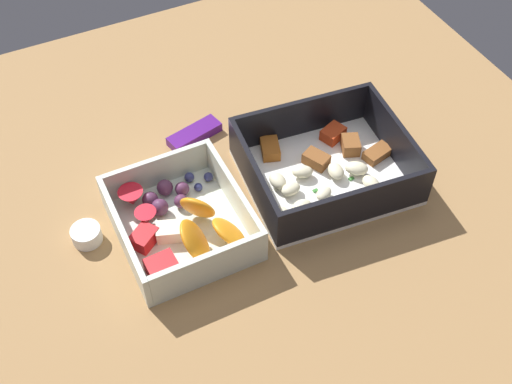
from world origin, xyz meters
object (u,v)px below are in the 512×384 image
Objects in this scene: pasta_container at (326,167)px; fruit_bowl at (180,222)px; paper_cup_liner at (87,235)px; candy_bar at (194,134)px.

pasta_container reaches higher than fruit_bowl.
paper_cup_liner is at bearing 159.59° from fruit_bowl.
candy_bar is at bearing 29.77° from paper_cup_liner.
fruit_bowl is at bearing -173.92° from pasta_container.
candy_bar is 19.21cm from paper_cup_liner.
fruit_bowl is at bearing -118.18° from candy_bar.
pasta_container reaches higher than paper_cup_liner.
fruit_bowl is 2.19× the size of candy_bar.
pasta_container is 2.87× the size of candy_bar.
paper_cup_liner is (-16.67, -9.54, 0.31)cm from candy_bar.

